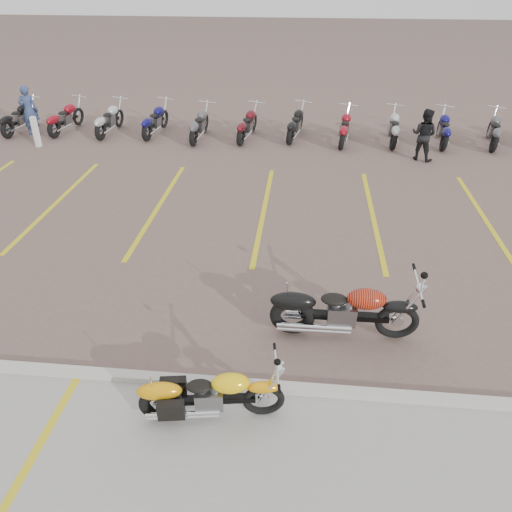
{
  "coord_description": "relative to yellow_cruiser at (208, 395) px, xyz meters",
  "views": [
    {
      "loc": [
        0.95,
        -7.27,
        5.49
      ],
      "look_at": [
        0.15,
        0.56,
        0.75
      ],
      "focal_mm": 35.0,
      "sensor_mm": 36.0,
      "label": 1
    }
  ],
  "objects": [
    {
      "name": "yellow_cruiser",
      "position": [
        0.0,
        0.0,
        0.0
      ],
      "size": [
        1.98,
        0.45,
        0.82
      ],
      "rotation": [
        0.09,
        0.0,
        0.15
      ],
      "color": "black",
      "rests_on": "ground"
    },
    {
      "name": "bg_bike_row",
      "position": [
        1.55,
        12.3,
        0.14
      ],
      "size": [
        22.39,
        2.07,
        1.1
      ],
      "color": "black",
      "rests_on": "ground"
    },
    {
      "name": "ground",
      "position": [
        0.17,
        2.57,
        -0.41
      ],
      "size": [
        100.0,
        100.0,
        0.0
      ],
      "primitive_type": "plane",
      "color": "brown",
      "rests_on": "ground"
    },
    {
      "name": "person_b",
      "position": [
        4.73,
        10.75,
        0.39
      ],
      "size": [
        0.96,
        0.9,
        1.58
      ],
      "primitive_type": "imported",
      "rotation": [
        0.0,
        0.0,
        2.62
      ],
      "color": "black",
      "rests_on": "ground"
    },
    {
      "name": "curb",
      "position": [
        0.17,
        0.57,
        -0.35
      ],
      "size": [
        60.0,
        0.18,
        0.12
      ],
      "primitive_type": "cube",
      "color": "#ADAAA3",
      "rests_on": "ground"
    },
    {
      "name": "bollard",
      "position": [
        -7.78,
        10.73,
        0.09
      ],
      "size": [
        0.17,
        0.17,
        1.0
      ],
      "primitive_type": "cube",
      "rotation": [
        0.0,
        0.0,
        -0.17
      ],
      "color": "silver",
      "rests_on": "ground"
    },
    {
      "name": "parking_stripes",
      "position": [
        0.17,
        6.57,
        -0.4
      ],
      "size": [
        38.0,
        5.5,
        0.01
      ],
      "primitive_type": null,
      "color": "gold",
      "rests_on": "ground"
    },
    {
      "name": "flame_cruiser",
      "position": [
        1.84,
        1.94,
        0.09
      ],
      "size": [
        2.44,
        0.36,
        1.0
      ],
      "rotation": [
        0.11,
        0.0,
        0.01
      ],
      "color": "black",
      "rests_on": "ground"
    },
    {
      "name": "person_a",
      "position": [
        -8.54,
        11.95,
        0.46
      ],
      "size": [
        0.67,
        0.48,
        1.72
      ],
      "primitive_type": "imported",
      "rotation": [
        0.0,
        0.0,
        3.25
      ],
      "color": "navy",
      "rests_on": "ground"
    }
  ]
}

